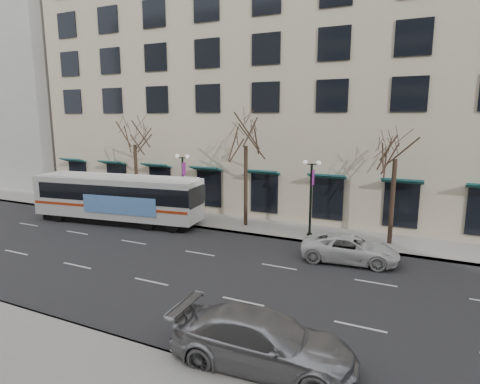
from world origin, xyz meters
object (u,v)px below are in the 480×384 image
Objects in this scene: tree_far_mid at (246,132)px; lamp_post_left at (183,184)px; tree_far_right at (396,143)px; tree_far_left at (134,133)px; silver_car at (263,341)px; lamp_post_right at (311,195)px; white_pickup at (350,249)px; city_bus at (118,197)px.

tree_far_mid is 1.64× the size of lamp_post_left.
lamp_post_left is (-14.99, -0.60, -3.48)m from tree_far_right.
tree_far_left is 1.37× the size of silver_car.
tree_far_left is at bearing 180.00° from tree_far_right.
lamp_post_right is at bearing -2.29° from tree_far_left.
tree_far_mid is 1.06× the size of tree_far_right.
white_pickup is at bearing -25.83° from tree_far_mid.
tree_far_right is 20.03m from city_bus.
lamp_post_left is 0.98× the size of white_pickup.
tree_far_right is at bearing -29.51° from white_pickup.
lamp_post_left is 10.00m from lamp_post_right.
silver_car is 1.15× the size of white_pickup.
tree_far_left reaches higher than tree_far_right.
tree_far_left is 0.62× the size of city_bus.
tree_far_right is 15.40m from lamp_post_left.
lamp_post_right is 14.76m from silver_car.
silver_car is at bearing -99.37° from tree_far_right.
lamp_post_left is at bearing 180.00° from lamp_post_right.
silver_car is (-2.47, -15.00, -5.54)m from tree_far_right.
tree_far_mid is 1.40× the size of silver_car.
tree_far_mid reaches higher than white_pickup.
lamp_post_right is 0.39× the size of city_bus.
tree_far_left is at bearing -180.00° from tree_far_mid.
lamp_post_right is (5.01, -0.60, -3.96)m from tree_far_mid.
lamp_post_left is at bearing 69.58° from white_pickup.
lamp_post_right is at bearing -6.83° from tree_far_mid.
tree_far_mid reaches higher than tree_far_right.
silver_car is at bearing -40.56° from tree_far_left.
lamp_post_left is at bearing -177.71° from tree_far_right.
tree_far_left is 1.58× the size of white_pickup.
tree_far_left is 1.03× the size of tree_far_right.
lamp_post_right is (10.00, 0.00, 0.00)m from lamp_post_left.
city_bus is at bearing -162.17° from tree_far_mid.
lamp_post_right is 0.98× the size of white_pickup.
tree_far_mid is 6.41m from lamp_post_right.
lamp_post_right reaches higher than silver_car.
silver_car is (17.53, -15.00, -5.81)m from tree_far_left.
lamp_post_left is (5.01, -0.60, -3.75)m from tree_far_left.
lamp_post_right is at bearing 0.00° from lamp_post_left.
tree_far_right is at bearing -13.25° from silver_car.
tree_far_left is at bearing 173.17° from lamp_post_left.
tree_far_mid is 1.64× the size of lamp_post_right.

